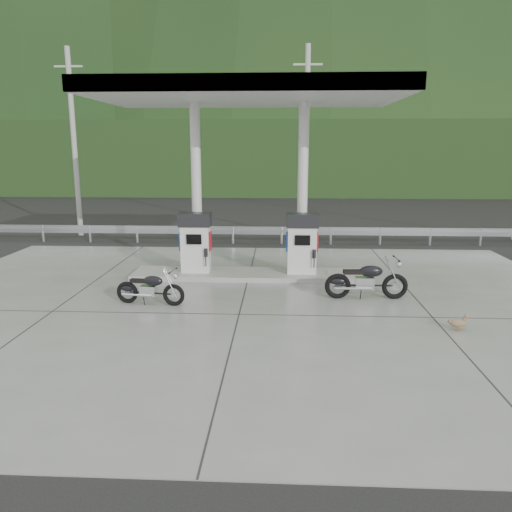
{
  "coord_description": "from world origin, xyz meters",
  "views": [
    {
      "loc": [
        0.96,
        -12.16,
        3.86
      ],
      "look_at": [
        0.3,
        1.0,
        1.0
      ],
      "focal_mm": 35.0,
      "sensor_mm": 36.0,
      "label": 1
    }
  ],
  "objects_px": {
    "gas_pump_right": "(302,244)",
    "motorcycle_left": "(150,289)",
    "gas_pump_left": "(196,243)",
    "duck": "(458,323)",
    "motorcycle_right": "(366,281)"
  },
  "relations": [
    {
      "from": "motorcycle_left",
      "to": "motorcycle_right",
      "type": "bearing_deg",
      "value": 15.98
    },
    {
      "from": "gas_pump_left",
      "to": "gas_pump_right",
      "type": "xyz_separation_m",
      "value": [
        3.2,
        0.0,
        0.0
      ]
    },
    {
      "from": "gas_pump_left",
      "to": "motorcycle_left",
      "type": "relative_size",
      "value": 1.07
    },
    {
      "from": "motorcycle_left",
      "to": "gas_pump_right",
      "type": "bearing_deg",
      "value": 43.97
    },
    {
      "from": "motorcycle_left",
      "to": "duck",
      "type": "relative_size",
      "value": 3.92
    },
    {
      "from": "motorcycle_right",
      "to": "gas_pump_left",
      "type": "bearing_deg",
      "value": 155.47
    },
    {
      "from": "motorcycle_left",
      "to": "motorcycle_right",
      "type": "distance_m",
      "value": 5.54
    },
    {
      "from": "gas_pump_left",
      "to": "duck",
      "type": "bearing_deg",
      "value": -34.0
    },
    {
      "from": "gas_pump_right",
      "to": "motorcycle_right",
      "type": "relative_size",
      "value": 0.9
    },
    {
      "from": "gas_pump_right",
      "to": "motorcycle_left",
      "type": "xyz_separation_m",
      "value": [
        -3.89,
        -2.82,
        -0.65
      ]
    },
    {
      "from": "gas_pump_left",
      "to": "motorcycle_left",
      "type": "distance_m",
      "value": 2.97
    },
    {
      "from": "duck",
      "to": "motorcycle_right",
      "type": "bearing_deg",
      "value": 122.9
    },
    {
      "from": "gas_pump_left",
      "to": "motorcycle_left",
      "type": "height_order",
      "value": "gas_pump_left"
    },
    {
      "from": "gas_pump_right",
      "to": "motorcycle_left",
      "type": "relative_size",
      "value": 1.07
    },
    {
      "from": "gas_pump_right",
      "to": "motorcycle_left",
      "type": "distance_m",
      "value": 4.84
    }
  ]
}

